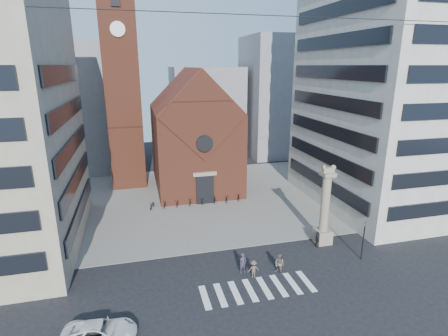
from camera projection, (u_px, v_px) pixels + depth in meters
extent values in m
plane|color=black|center=(241.00, 271.00, 32.34)|extent=(120.00, 120.00, 0.00)
cube|color=gray|center=(202.00, 198.00, 50.00)|extent=(46.00, 30.00, 0.05)
cube|color=brown|center=(194.00, 148.00, 53.89)|extent=(12.00, 16.00, 12.00)
cube|color=#55261A|center=(193.00, 109.00, 52.57)|extent=(12.00, 15.40, 12.00)
cube|color=brown|center=(204.00, 116.00, 44.81)|extent=(11.76, 0.50, 11.76)
cylinder|color=black|center=(205.00, 144.00, 45.38)|extent=(2.20, 0.30, 2.20)
cube|color=black|center=(205.00, 190.00, 47.44)|extent=(2.40, 0.30, 4.00)
cube|color=gray|center=(205.00, 174.00, 46.75)|extent=(3.20, 0.40, 0.50)
cube|color=brown|center=(123.00, 88.00, 51.78)|extent=(5.00, 5.00, 30.00)
cylinder|color=white|center=(118.00, 29.00, 47.10)|extent=(2.00, 0.20, 2.00)
cube|color=beige|center=(395.00, 84.00, 44.67)|extent=(18.00, 22.00, 32.00)
cube|color=gray|center=(68.00, 108.00, 61.69)|extent=(16.00, 14.00, 22.00)
cube|color=gray|center=(206.00, 112.00, 73.06)|extent=(14.00, 12.00, 18.00)
cube|color=gray|center=(284.00, 97.00, 73.22)|extent=(16.00, 14.00, 24.00)
cube|color=gray|center=(322.00, 236.00, 37.29)|extent=(1.60, 1.60, 1.50)
cylinder|color=gray|center=(325.00, 203.00, 36.23)|extent=(0.90, 0.90, 6.00)
cube|color=gray|center=(328.00, 174.00, 35.33)|extent=(1.30, 1.30, 0.40)
cube|color=gray|center=(328.00, 170.00, 35.21)|extent=(1.20, 0.50, 0.55)
sphere|color=gray|center=(333.00, 168.00, 35.27)|extent=(0.56, 0.56, 0.56)
cube|color=gray|center=(324.00, 167.00, 34.98)|extent=(0.25, 0.15, 0.35)
cylinder|color=black|center=(363.00, 243.00, 33.76)|extent=(0.12, 0.12, 3.50)
imported|color=black|center=(365.00, 223.00, 33.15)|extent=(0.13, 0.16, 0.80)
imported|color=silver|center=(100.00, 332.00, 23.91)|extent=(5.26, 2.93, 1.39)
imported|color=#322C3D|center=(243.00, 263.00, 31.73)|extent=(0.82, 0.64, 1.98)
imported|color=#60574D|center=(279.00, 264.00, 31.61)|extent=(1.15, 1.19, 1.94)
imported|color=#24252C|center=(317.00, 239.00, 36.36)|extent=(0.66, 1.09, 1.74)
imported|color=#503F35|center=(253.00, 269.00, 31.13)|extent=(1.08, 0.64, 1.65)
imported|color=black|center=(152.00, 205.00, 46.15)|extent=(1.20, 2.00, 0.99)
imported|color=black|center=(165.00, 203.00, 46.54)|extent=(1.05, 1.90, 1.10)
imported|color=black|center=(178.00, 203.00, 46.96)|extent=(1.20, 2.00, 0.99)
imported|color=black|center=(191.00, 201.00, 47.35)|extent=(1.05, 1.90, 1.10)
imported|color=black|center=(203.00, 200.00, 47.77)|extent=(1.20, 2.00, 0.99)
imported|color=black|center=(215.00, 199.00, 48.16)|extent=(1.05, 1.90, 1.10)
imported|color=black|center=(227.00, 198.00, 48.58)|extent=(1.20, 2.00, 0.99)
imported|color=black|center=(239.00, 197.00, 48.97)|extent=(1.05, 1.90, 1.10)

